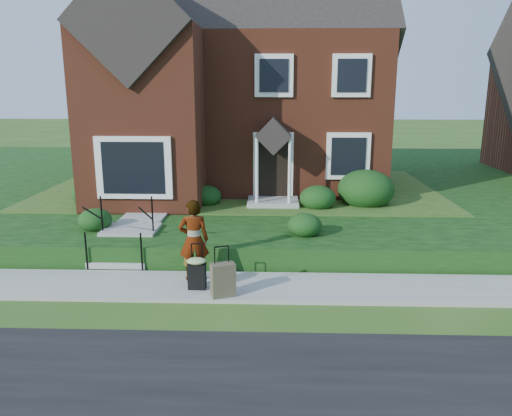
{
  "coord_description": "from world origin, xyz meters",
  "views": [
    {
      "loc": [
        1.19,
        -10.07,
        4.23
      ],
      "look_at": [
        0.78,
        2.0,
        1.32
      ],
      "focal_mm": 35.0,
      "sensor_mm": 36.0,
      "label": 1
    }
  ],
  "objects_px": {
    "woman": "(194,240)",
    "suitcase_black": "(197,272)",
    "front_steps": "(126,241)",
    "suitcase_olive": "(223,280)"
  },
  "relations": [
    {
      "from": "front_steps",
      "to": "suitcase_olive",
      "type": "height_order",
      "value": "front_steps"
    },
    {
      "from": "front_steps",
      "to": "suitcase_black",
      "type": "height_order",
      "value": "front_steps"
    },
    {
      "from": "woman",
      "to": "suitcase_olive",
      "type": "distance_m",
      "value": 1.29
    },
    {
      "from": "suitcase_black",
      "to": "suitcase_olive",
      "type": "distance_m",
      "value": 0.69
    },
    {
      "from": "front_steps",
      "to": "woman",
      "type": "height_order",
      "value": "woman"
    },
    {
      "from": "front_steps",
      "to": "suitcase_black",
      "type": "bearing_deg",
      "value": -44.53
    },
    {
      "from": "front_steps",
      "to": "suitcase_black",
      "type": "relative_size",
      "value": 2.03
    },
    {
      "from": "woman",
      "to": "suitcase_black",
      "type": "distance_m",
      "value": 0.77
    },
    {
      "from": "front_steps",
      "to": "suitcase_olive",
      "type": "relative_size",
      "value": 1.93
    },
    {
      "from": "woman",
      "to": "suitcase_olive",
      "type": "height_order",
      "value": "woman"
    }
  ]
}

